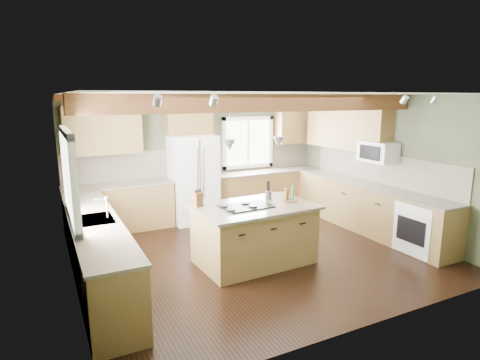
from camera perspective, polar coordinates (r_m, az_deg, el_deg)
name	(u,v)px	position (r m, az deg, el deg)	size (l,w,h in m)	color
floor	(255,252)	(6.83, 2.19, -10.26)	(5.60, 5.60, 0.00)	black
ceiling	(257,94)	(6.34, 2.37, 12.11)	(5.60, 5.60, 0.00)	silver
wall_back	(200,156)	(8.70, -5.73, 3.35)	(5.60, 5.60, 0.00)	#404933
wall_left	(68,195)	(5.69, -23.27, -2.00)	(5.00, 5.00, 0.00)	#404933
wall_right	(384,164)	(8.17, 19.74, 2.18)	(5.00, 5.00, 0.00)	#404933
ceiling_beam	(267,103)	(6.05, 3.90, 10.88)	(5.55, 0.26, 0.26)	#592D19
soffit_trim	(200,98)	(8.51, -5.65, 11.55)	(5.55, 0.20, 0.10)	#592D19
backsplash_back	(200,161)	(8.70, -5.68, 2.75)	(5.58, 0.03, 0.58)	brown
backsplash_right	(381,168)	(8.21, 19.37, 1.61)	(0.03, 3.70, 0.58)	brown
base_cab_back_left	(120,208)	(8.13, -16.71, -3.89)	(2.02, 0.60, 0.88)	brown
counter_back_left	(118,185)	(8.02, -16.90, -0.72)	(2.06, 0.64, 0.04)	#484135
base_cab_back_right	(266,191)	(9.23, 3.72, -1.57)	(2.62, 0.60, 0.88)	brown
counter_back_right	(266,171)	(9.14, 3.76, 1.24)	(2.66, 0.64, 0.04)	#484135
base_cab_left	(96,252)	(6.00, -19.74, -9.63)	(0.60, 3.70, 0.88)	brown
counter_left	(94,220)	(5.86, -20.05, -5.43)	(0.64, 3.74, 0.04)	#484135
base_cab_right	(367,208)	(8.17, 17.61, -3.86)	(0.60, 3.70, 0.88)	brown
counter_right	(369,185)	(8.07, 17.81, -0.70)	(0.64, 3.74, 0.04)	#484135
upper_cab_back_left	(103,130)	(7.96, -18.94, 6.72)	(1.40, 0.35, 0.90)	brown
upper_cab_over_fridge	(188,117)	(8.35, -7.36, 8.83)	(0.96, 0.35, 0.70)	brown
upper_cab_right	(346,127)	(8.62, 14.89, 7.29)	(0.35, 2.20, 0.90)	brown
upper_cab_back_corner	(294,124)	(9.54, 7.70, 7.96)	(0.90, 0.35, 0.90)	brown
window_left	(68,176)	(5.69, -23.30, 0.57)	(0.04, 1.60, 1.05)	white
window_back	(247,142)	(9.12, 1.07, 5.37)	(1.10, 0.04, 1.00)	white
sink	(94,220)	(5.86, -20.06, -5.38)	(0.50, 0.65, 0.03)	#262628
faucet	(107,208)	(5.84, -18.40, -3.84)	(0.02, 0.02, 0.28)	#B2B2B7
dishwasher	(113,292)	(4.82, -17.58, -15.01)	(0.60, 0.60, 0.84)	white
oven	(424,228)	(7.34, 24.65, -6.22)	(0.60, 0.72, 0.84)	white
microwave	(378,152)	(7.94, 19.02, 3.80)	(0.40, 0.70, 0.38)	white
pendant_left	(230,145)	(5.78, -1.50, 5.00)	(0.18, 0.18, 0.16)	#B2B2B7
pendant_right	(279,142)	(6.22, 5.53, 5.43)	(0.18, 0.18, 0.16)	#B2B2B7
refrigerator	(193,179)	(8.31, -6.66, 0.14)	(0.90, 0.74, 1.80)	white
island	(254,235)	(6.31, 2.04, -7.87)	(1.72, 1.05, 0.88)	brown
island_top	(254,207)	(6.17, 2.07, -3.84)	(1.83, 1.16, 0.04)	#484135
cooktop	(246,206)	(6.10, 0.93, -3.75)	(0.74, 0.50, 0.02)	black
knife_block	(198,199)	(6.13, -6.02, -2.77)	(0.13, 0.10, 0.22)	brown
utensil_crock	(268,195)	(6.53, 4.05, -2.17)	(0.11, 0.11, 0.14)	#3A322E
bottle_tray	(290,194)	(6.46, 7.06, -1.97)	(0.25, 0.25, 0.23)	brown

